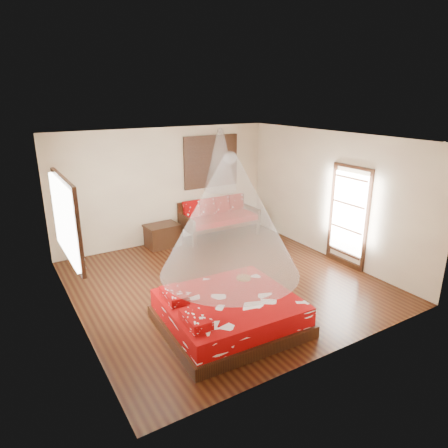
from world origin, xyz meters
The scene contains 10 objects.
room centered at (0.00, 0.00, 1.40)m, with size 5.54×5.54×2.84m.
bed centered at (-0.76, -1.41, 0.25)m, with size 2.15×1.96×0.64m.
daybed centered at (1.27, 2.39, 0.52)m, with size 1.98×0.88×0.99m.
storage_chest centered at (-0.26, 2.45, 0.27)m, with size 0.82×0.62×0.54m.
shutter_panel centered at (1.27, 2.72, 1.90)m, with size 1.52×0.06×1.32m.
window_left centered at (-2.71, 0.20, 1.70)m, with size 0.10×1.74×1.34m.
glazed_door centered at (2.72, -0.60, 1.07)m, with size 0.08×1.02×2.16m.
wine_tray centered at (-0.16, -0.94, 0.55)m, with size 0.25×0.25×0.20m.
mosquito_net_main centered at (-0.74, -1.41, 1.85)m, with size 2.11×2.11×1.80m, color white.
mosquito_net_daybed centered at (1.27, 2.25, 2.00)m, with size 0.81×0.81×1.50m, color white.
Camera 1 is at (-3.69, -6.12, 3.55)m, focal length 32.00 mm.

